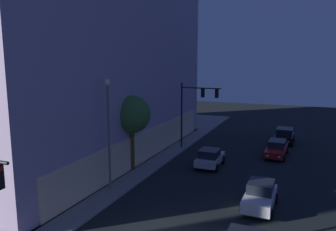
# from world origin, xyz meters

# --- Properties ---
(modern_building) EXTENTS (30.95, 21.22, 21.25)m
(modern_building) POSITION_xyz_m (12.94, 17.98, 10.54)
(modern_building) COLOR #4C4C51
(modern_building) RESTS_ON ground
(traffic_light_far_corner) EXTENTS (0.36, 4.34, 6.97)m
(traffic_light_far_corner) POSITION_xyz_m (18.57, 4.69, 5.03)
(traffic_light_far_corner) COLOR black
(traffic_light_far_corner) RESTS_ON sidewalk_corner
(street_lamp_sidewalk) EXTENTS (0.44, 0.44, 8.02)m
(street_lamp_sidewalk) POSITION_xyz_m (5.36, 6.82, 5.18)
(street_lamp_sidewalk) COLOR slate
(street_lamp_sidewalk) RESTS_ON sidewalk_corner
(sidewalk_tree) EXTENTS (3.19, 3.19, 6.43)m
(sidewalk_tree) POSITION_xyz_m (9.85, 7.43, 4.94)
(sidewalk_tree) COLOR brown
(sidewalk_tree) RESTS_ON sidewalk_corner
(car_white) EXTENTS (4.06, 2.06, 1.69)m
(car_white) POSITION_xyz_m (6.71, -3.65, 0.84)
(car_white) COLOR silver
(car_white) RESTS_ON ground
(car_silver) EXTENTS (4.09, 2.13, 1.63)m
(car_silver) POSITION_xyz_m (13.67, 1.63, 0.82)
(car_silver) COLOR #B7BABF
(car_silver) RESTS_ON ground
(car_red) EXTENTS (4.85, 2.13, 1.55)m
(car_red) POSITION_xyz_m (19.48, -3.64, 0.77)
(car_red) COLOR maroon
(car_red) RESTS_ON ground
(car_black) EXTENTS (4.25, 2.25, 1.67)m
(car_black) POSITION_xyz_m (25.46, -3.98, 0.85)
(car_black) COLOR black
(car_black) RESTS_ON ground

